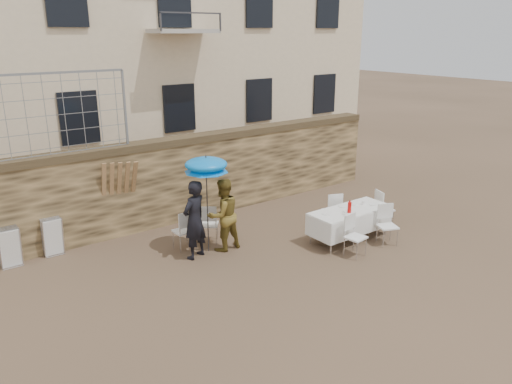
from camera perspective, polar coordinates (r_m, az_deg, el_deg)
ground at (r=9.99m, az=5.79°, el=-11.26°), size 80.00×80.00×0.00m
stone_wall at (r=13.38m, az=-8.54°, el=1.43°), size 13.00×0.50×2.20m
chain_link_fence at (r=11.89m, az=-21.95°, el=8.16°), size 3.20×0.06×1.80m
man_suit at (r=11.06m, az=-7.06°, el=-3.18°), size 0.76×0.64×1.79m
woman_dress at (r=11.44m, az=-3.78°, el=-2.61°), size 0.85×0.68×1.70m
umbrella at (r=10.99m, az=-5.72°, el=2.82°), size 0.98×0.98×2.12m
couple_chair_left at (r=11.67m, az=-8.32°, el=-4.30°), size 0.48×0.48×0.96m
couple_chair_right at (r=11.98m, az=-5.38°, el=-3.57°), size 0.67×0.67×0.96m
banquet_table at (r=12.21m, az=10.72°, el=-2.14°), size 2.10×0.85×0.78m
soda_bottle at (r=11.91m, az=10.63°, el=-1.75°), size 0.09×0.09×0.26m
table_chair_front_left at (r=11.41m, az=11.33°, el=-4.98°), size 0.54×0.54×0.96m
table_chair_front_right at (r=12.20m, az=14.83°, el=-3.71°), size 0.63×0.63×0.96m
table_chair_back at (r=12.94m, az=8.69°, el=-2.04°), size 0.62×0.62×0.96m
table_chair_side at (r=13.36m, az=14.46°, el=-1.77°), size 0.60×0.60×0.96m
chair_stack_left at (r=12.05m, az=-26.47°, el=-5.44°), size 0.46×0.40×0.92m
chair_stack_right at (r=12.20m, az=-22.35°, el=-4.60°), size 0.46×0.32×0.92m
wood_planks at (r=12.51m, az=-15.68°, el=-0.71°), size 0.70×0.20×2.00m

